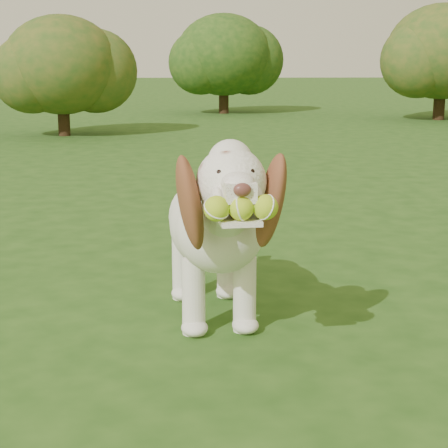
{
  "coord_description": "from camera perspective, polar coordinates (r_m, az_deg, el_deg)",
  "views": [
    {
      "loc": [
        0.36,
        -3.03,
        1.11
      ],
      "look_at": [
        0.48,
        -0.24,
        0.48
      ],
      "focal_mm": 60.0,
      "sensor_mm": 36.0,
      "label": 1
    }
  ],
  "objects": [
    {
      "name": "shrub_b",
      "position": [
        11.1,
        -12.29,
        11.75
      ],
      "size": [
        1.65,
        1.65,
        1.71
      ],
      "color": "#382314",
      "rests_on": "ground"
    },
    {
      "name": "ground",
      "position": [
        3.25,
        -8.83,
        -7.52
      ],
      "size": [
        80.0,
        80.0,
        0.0
      ],
      "primitive_type": "plane",
      "color": "#214614",
      "rests_on": "ground"
    },
    {
      "name": "shrub_i",
      "position": [
        15.31,
        -0.02,
        12.77
      ],
      "size": [
        1.91,
        1.91,
        1.98
      ],
      "color": "#382314",
      "rests_on": "ground"
    },
    {
      "name": "shrub_f",
      "position": [
        14.24,
        16.31,
        12.49
      ],
      "size": [
        1.99,
        1.99,
        2.06
      ],
      "color": "#382314",
      "rests_on": "ground"
    },
    {
      "name": "dog",
      "position": [
        3.12,
        -0.72,
        0.19
      ],
      "size": [
        0.5,
        1.27,
        0.83
      ],
      "rotation": [
        0.0,
        0.0,
        0.11
      ],
      "color": "white",
      "rests_on": "ground"
    }
  ]
}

